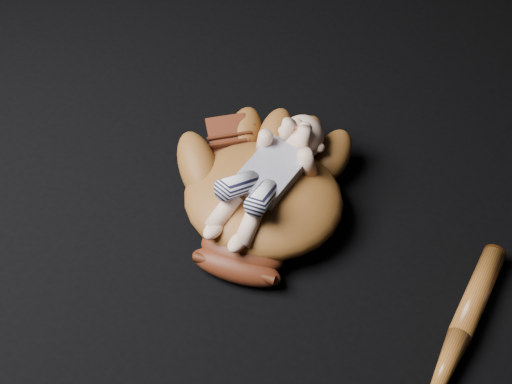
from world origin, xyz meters
TOP-DOWN VIEW (x-y plane):
  - baseball_glove at (-0.15, 0.13)m, footprint 0.44×0.50m
  - newborn_baby at (-0.14, 0.13)m, footprint 0.20×0.36m
  - baseball_bat at (0.29, -0.01)m, footprint 0.08×0.46m

SIDE VIEW (x-z plane):
  - baseball_bat at x=0.29m, z-range 0.00..0.04m
  - baseball_glove at x=-0.15m, z-range 0.00..0.14m
  - newborn_baby at x=-0.14m, z-range 0.05..0.19m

